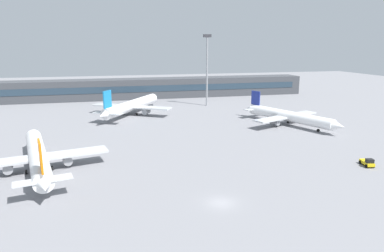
% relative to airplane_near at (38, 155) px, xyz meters
% --- Properties ---
extents(ground_plane, '(400.00, 400.00, 0.00)m').
position_rel_airplane_near_xyz_m(ground_plane, '(30.69, 16.67, -2.93)').
color(ground_plane, gray).
extents(terminal_building, '(156.28, 12.13, 9.00)m').
position_rel_airplane_near_xyz_m(terminal_building, '(30.69, 90.70, 1.57)').
color(terminal_building, '#3F4247').
rests_on(terminal_building, ground_plane).
extents(airplane_near, '(27.22, 38.46, 9.61)m').
position_rel_airplane_near_xyz_m(airplane_near, '(0.00, 0.00, 0.00)').
color(airplane_near, white).
rests_on(airplane_near, ground_plane).
extents(airplane_mid, '(25.24, 35.14, 9.12)m').
position_rel_airplane_near_xyz_m(airplane_mid, '(68.47, 22.93, -0.15)').
color(airplane_mid, white).
rests_on(airplane_mid, ground_plane).
extents(airplane_far, '(27.50, 37.64, 10.51)m').
position_rel_airplane_near_xyz_m(airplane_far, '(22.88, 52.46, 0.28)').
color(airplane_far, white).
rests_on(airplane_far, ground_plane).
extents(baggage_tug_yellow, '(2.42, 3.83, 1.75)m').
position_rel_airplane_near_xyz_m(baggage_tug_yellow, '(65.38, -14.59, -2.13)').
color(baggage_tug_yellow, yellow).
rests_on(baggage_tug_yellow, ground_plane).
extents(floodlight_tower_west, '(3.20, 0.80, 28.42)m').
position_rel_airplane_near_xyz_m(floodlight_tower_west, '(53.75, 63.24, 13.34)').
color(floodlight_tower_west, gray).
rests_on(floodlight_tower_west, ground_plane).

